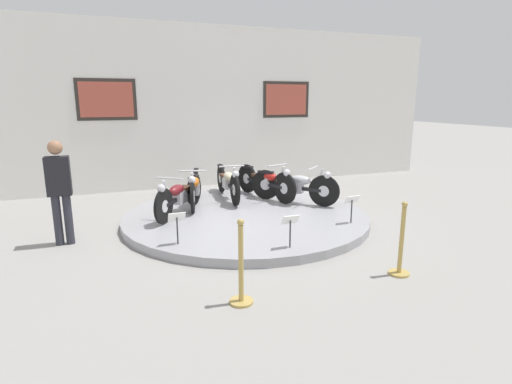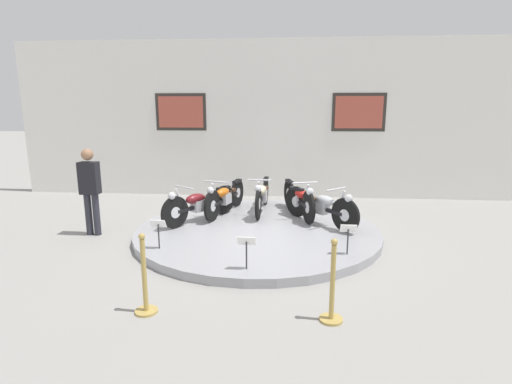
# 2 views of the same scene
# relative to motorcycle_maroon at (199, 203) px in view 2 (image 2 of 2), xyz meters

# --- Properties ---
(ground_plane) EXTENTS (60.00, 60.00, 0.00)m
(ground_plane) POSITION_rel_motorcycle_maroon_xyz_m (1.24, -0.37, -0.53)
(ground_plane) COLOR gray
(display_platform) EXTENTS (4.73, 4.73, 0.15)m
(display_platform) POSITION_rel_motorcycle_maroon_xyz_m (1.24, -0.37, -0.46)
(display_platform) COLOR #99999E
(display_platform) RESTS_ON ground_plane
(back_wall) EXTENTS (14.00, 0.22, 4.23)m
(back_wall) POSITION_rel_motorcycle_maroon_xyz_m (1.24, 3.19, 1.58)
(back_wall) COLOR white
(back_wall) RESTS_ON ground_plane
(motorcycle_maroon) EXTENTS (1.19, 1.66, 0.79)m
(motorcycle_maroon) POSITION_rel_motorcycle_maroon_xyz_m (0.00, 0.00, 0.00)
(motorcycle_maroon) COLOR black
(motorcycle_maroon) RESTS_ON display_platform
(motorcycle_orange) EXTENTS (0.66, 1.95, 0.80)m
(motorcycle_orange) POSITION_rel_motorcycle_maroon_xyz_m (0.43, 0.63, 0.01)
(motorcycle_orange) COLOR black
(motorcycle_orange) RESTS_ON display_platform
(motorcycle_cream) EXTENTS (0.54, 2.02, 0.81)m
(motorcycle_cream) POSITION_rel_motorcycle_maroon_xyz_m (1.24, 0.88, 0.01)
(motorcycle_cream) COLOR black
(motorcycle_cream) RESTS_ON display_platform
(motorcycle_red) EXTENTS (0.71, 1.95, 0.81)m
(motorcycle_red) POSITION_rel_motorcycle_maroon_xyz_m (2.06, 0.63, 0.01)
(motorcycle_red) COLOR black
(motorcycle_red) RESTS_ON display_platform
(motorcycle_silver) EXTENTS (1.38, 1.53, 0.80)m
(motorcycle_silver) POSITION_rel_motorcycle_maroon_xyz_m (2.49, 0.00, 0.01)
(motorcycle_silver) COLOR black
(motorcycle_silver) RESTS_ON display_platform
(info_placard_front_left) EXTENTS (0.26, 0.11, 0.51)m
(info_placard_front_left) POSITION_rel_motorcycle_maroon_xyz_m (-0.31, -1.65, -0.02)
(info_placard_front_left) COLOR #333338
(info_placard_front_left) RESTS_ON display_platform
(info_placard_front_centre) EXTENTS (0.26, 0.11, 0.51)m
(info_placard_front_centre) POSITION_rel_motorcycle_maroon_xyz_m (1.24, -2.39, -0.02)
(info_placard_front_centre) COLOR #333338
(info_placard_front_centre) RESTS_ON display_platform
(info_placard_front_right) EXTENTS (0.26, 0.11, 0.51)m
(info_placard_front_right) POSITION_rel_motorcycle_maroon_xyz_m (2.80, -1.65, -0.02)
(info_placard_front_right) COLOR #333338
(info_placard_front_right) RESTS_ON display_platform
(visitor_standing) EXTENTS (0.36, 0.22, 1.70)m
(visitor_standing) POSITION_rel_motorcycle_maroon_xyz_m (-1.99, -0.61, 0.43)
(visitor_standing) COLOR #2D2D38
(visitor_standing) RESTS_ON ground_plane
(stanchion_post_left_of_entry) EXTENTS (0.28, 0.28, 1.02)m
(stanchion_post_left_of_entry) POSITION_rel_motorcycle_maroon_xyz_m (0.11, -3.47, -0.19)
(stanchion_post_left_of_entry) COLOR tan
(stanchion_post_left_of_entry) RESTS_ON ground_plane
(stanchion_post_right_of_entry) EXTENTS (0.28, 0.28, 1.02)m
(stanchion_post_right_of_entry) POSITION_rel_motorcycle_maroon_xyz_m (2.37, -3.47, -0.19)
(stanchion_post_right_of_entry) COLOR tan
(stanchion_post_right_of_entry) RESTS_ON ground_plane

